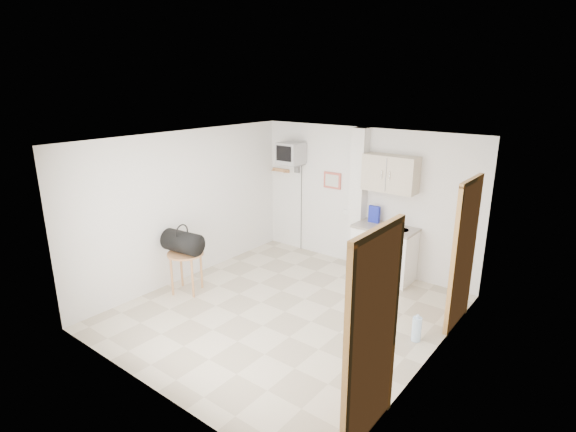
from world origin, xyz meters
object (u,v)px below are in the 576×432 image
Objects in this scene: crt_television at (291,154)px; round_table at (186,259)px; duffel_bag at (183,242)px; water_bottle at (417,329)px.

crt_television is 3.23× the size of round_table.
crt_television is 2.71m from duffel_bag.
crt_television is at bearing 78.40° from duffel_bag.
round_table is at bearing 21.44° from duffel_bag.
crt_television reaches higher than duffel_bag.
water_bottle is at bearing 8.18° from duffel_bag.
crt_television is 3.25× the size of duffel_bag.
crt_television is at bearing 154.33° from water_bottle.
round_table is at bearing -94.66° from crt_television.
crt_television reaches higher than water_bottle.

